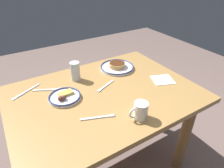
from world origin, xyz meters
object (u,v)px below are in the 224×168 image
Objects in this scene: drinking_glass at (75,72)px; fork_near at (98,117)px; coffee_mug at (140,111)px; paper_napkin at (163,80)px; tea_spoon at (52,89)px; plate_near_main at (117,67)px; plate_center_pancakes at (64,97)px; butter_knife at (26,92)px; fork_far at (106,86)px.

drinking_glass reaches higher than fork_near.
fork_near is at bearing -31.50° from coffee_mug.
paper_napkin is 0.81× the size of tea_spoon.
paper_napkin is at bearing 157.87° from tea_spoon.
plate_near_main is 1.50× the size of tea_spoon.
tea_spoon reaches higher than fork_near.
coffee_mug is 0.60× the size of fork_near.
plate_center_pancakes is at bearing 105.89° from tea_spoon.
butter_knife is at bearing -58.76° from fork_near.
coffee_mug is at bearing 69.22° from plate_near_main.
coffee_mug is at bearing 129.14° from butter_knife.
tea_spoon reaches higher than paper_napkin.
butter_knife is (0.71, -0.04, -0.01)m from plate_near_main.
tea_spoon is at bearing 3.12° from plate_near_main.
drinking_glass reaches higher than paper_napkin.
tea_spoon is (0.56, 0.03, -0.01)m from plate_near_main.
coffee_mug is 0.82× the size of drinking_glass.
coffee_mug is 0.66× the size of fork_far.
fork_far is 0.37m from tea_spoon.
butter_knife is (0.20, -0.21, -0.01)m from plate_center_pancakes.
drinking_glass is 0.77× the size of tea_spoon.
plate_near_main is 0.56m from tea_spoon.
butter_knife is at bearing -50.86° from coffee_mug.
butter_knife is (0.50, -0.22, -0.00)m from fork_far.
tea_spoon reaches higher than butter_knife.
paper_napkin is (-0.19, 0.33, -0.02)m from plate_near_main.
plate_center_pancakes reaches higher than butter_knife.
fork_near is (0.42, 0.45, -0.01)m from plate_near_main.
fork_far is (0.41, -0.15, 0.00)m from paper_napkin.
tea_spoon is (0.20, 0.04, -0.06)m from drinking_glass.
plate_center_pancakes is 0.25m from drinking_glass.
fork_near is 0.57m from butter_knife.
plate_near_main is 0.36m from drinking_glass.
paper_napkin is at bearing 147.75° from drinking_glass.
drinking_glass is 0.25m from fork_far.
paper_napkin is at bearing 167.27° from plate_center_pancakes.
fork_far is at bearing -90.32° from coffee_mug.
paper_napkin is 0.81m from tea_spoon.
paper_napkin is 0.43m from fork_far.
coffee_mug is at bearing 103.61° from drinking_glass.
plate_center_pancakes is 0.72m from paper_napkin.
fork_near is at bearing 47.06° from plate_near_main.
drinking_glass is 0.80× the size of fork_far.
fork_far is 0.85× the size of butter_knife.
butter_knife is (0.90, -0.37, 0.00)m from paper_napkin.
butter_knife is 1.12× the size of tea_spoon.
butter_knife is at bearing -3.94° from drinking_glass.
plate_near_main is 0.39m from paper_napkin.
drinking_glass is 0.73× the size of fork_near.
fork_far is at bearing 40.74° from plate_near_main.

